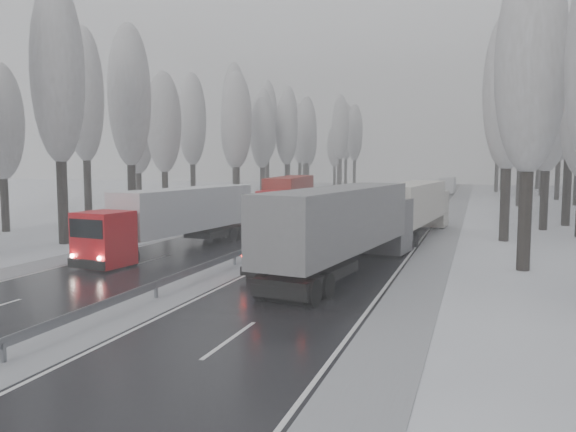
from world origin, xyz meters
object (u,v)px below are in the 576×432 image
Objects in this scene: truck_cream_box at (415,205)px; truck_red_red at (288,195)px; truck_grey_tarp at (348,223)px; truck_blue_box at (319,221)px; box_truck_distant at (448,185)px; truck_red_white at (178,215)px.

truck_red_red reaches higher than truck_cream_box.
truck_cream_box is 0.98× the size of truck_red_red.
truck_grey_tarp is 15.30m from truck_cream_box.
truck_blue_box reaches higher than box_truck_distant.
truck_cream_box is 15.43m from truck_red_red.
truck_grey_tarp is 75.77m from box_truck_distant.
truck_red_white is 0.95× the size of truck_red_red.
box_truck_distant is 73.20m from truck_red_white.
truck_red_red is at bearing 93.87° from truck_red_white.
truck_grey_tarp reaches higher than box_truck_distant.
truck_grey_tarp is 26.04m from truck_red_red.
truck_grey_tarp is at bearing -91.01° from truck_cream_box.
truck_blue_box is 0.94× the size of truck_red_white.
truck_cream_box reaches higher than box_truck_distant.
truck_blue_box is 0.90× the size of truck_cream_box.
truck_grey_tarp is at bearing -11.21° from truck_red_white.
truck_grey_tarp reaches higher than truck_cream_box.
truck_cream_box is (4.45, 11.19, 0.23)m from truck_blue_box.
truck_red_white is (-13.76, -11.47, -0.08)m from truck_cream_box.
truck_red_red reaches higher than truck_red_white.
truck_cream_box is 1.04× the size of truck_red_white.
truck_blue_box is at bearing -74.24° from truck_red_red.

